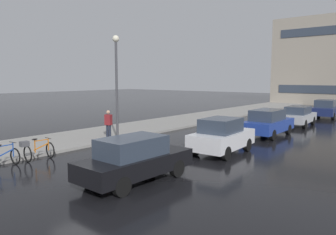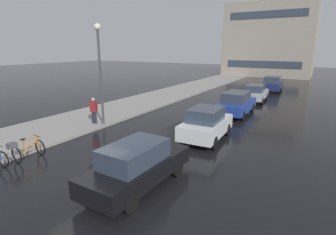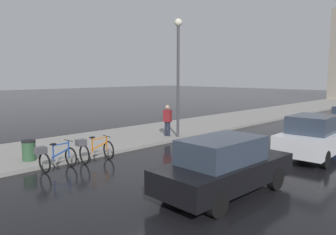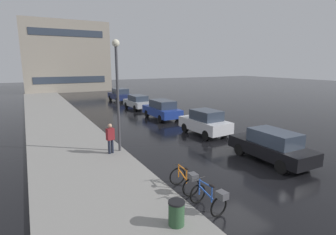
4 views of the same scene
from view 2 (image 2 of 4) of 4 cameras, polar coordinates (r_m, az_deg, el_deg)
ground_plane at (r=10.85m, az=-17.23°, el=-11.32°), size 140.00×140.00×0.00m
sidewalk_kerb at (r=21.68m, az=-8.61°, el=2.46°), size 4.80×60.00×0.14m
bicycle_second at (r=12.77m, az=-28.68°, el=-6.07°), size 0.78×1.38×0.99m
car_black at (r=9.15m, az=-6.78°, el=-10.18°), size 1.84×4.38×1.60m
car_white at (r=13.76m, az=8.30°, el=-1.37°), size 1.97×3.86×1.72m
car_blue at (r=19.43m, az=14.65°, el=3.05°), size 1.88×4.38×1.67m
car_silver at (r=24.96m, az=18.44°, el=5.13°), size 1.91×4.01×1.50m
car_navy at (r=31.50m, az=21.71°, el=6.81°), size 2.12×4.30×1.65m
pedestrian at (r=16.71m, az=-15.84°, el=1.59°), size 0.45×0.33×1.75m
streetlamp at (r=16.07m, az=-14.66°, el=11.49°), size 0.39×0.39×6.02m
building_facade_main at (r=50.28m, az=21.36°, el=15.33°), size 14.00×9.34×11.85m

